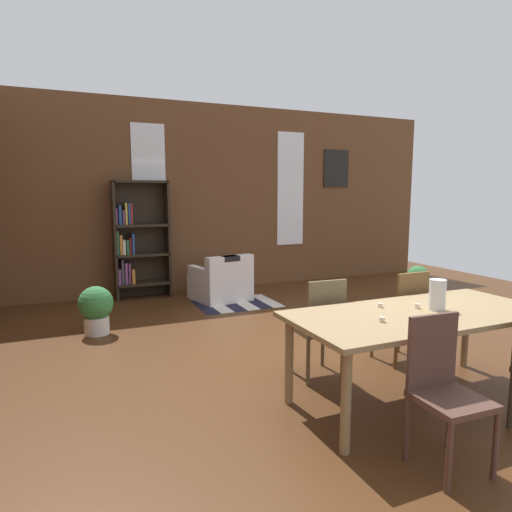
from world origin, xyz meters
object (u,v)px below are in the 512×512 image
(dining_table, at_px, (420,321))
(dining_chair_near_left, at_px, (443,386))
(armchair_white, at_px, (221,283))
(potted_plant_by_shelf, at_px, (96,308))
(potted_plant_corner, at_px, (418,279))
(dining_chair_far_right, at_px, (404,313))
(bookshelf_tall, at_px, (137,240))
(vase_on_table, at_px, (437,295))
(dining_chair_far_left, at_px, (320,325))

(dining_table, xyz_separation_m, dining_chair_near_left, (-0.49, -0.72, -0.18))
(armchair_white, relative_size, potted_plant_by_shelf, 1.57)
(dining_chair_near_left, distance_m, potted_plant_by_shelf, 4.11)
(potted_plant_corner, bearing_deg, armchair_white, 162.95)
(dining_chair_far_right, relative_size, bookshelf_tall, 0.49)
(vase_on_table, height_order, armchair_white, vase_on_table)
(dining_table, bearing_deg, dining_chair_far_right, 55.89)
(vase_on_table, relative_size, dining_chair_near_left, 0.27)
(potted_plant_by_shelf, bearing_deg, dining_chair_near_left, -63.84)
(vase_on_table, distance_m, potted_plant_by_shelf, 3.89)
(dining_chair_far_left, relative_size, dining_chair_far_right, 1.00)
(dining_table, bearing_deg, potted_plant_by_shelf, 127.79)
(dining_chair_far_right, distance_m, bookshelf_tall, 4.50)
(armchair_white, height_order, potted_plant_corner, armchair_white)
(potted_plant_by_shelf, relative_size, potted_plant_corner, 1.20)
(dining_chair_far_left, bearing_deg, potted_plant_corner, 34.63)
(dining_table, height_order, dining_chair_far_right, dining_chair_far_right)
(dining_chair_near_left, xyz_separation_m, dining_chair_far_right, (0.98, 1.45, 0.00))
(dining_chair_far_right, xyz_separation_m, potted_plant_by_shelf, (-2.79, 2.24, -0.18))
(dining_chair_near_left, height_order, bookshelf_tall, bookshelf_tall)
(bookshelf_tall, relative_size, potted_plant_corner, 3.89)
(armchair_white, relative_size, potted_plant_corner, 1.89)
(dining_chair_far_left, bearing_deg, dining_chair_far_right, -0.00)
(dining_chair_near_left, relative_size, armchair_white, 1.02)
(vase_on_table, height_order, dining_chair_far_left, vase_on_table)
(dining_chair_near_left, bearing_deg, bookshelf_tall, 100.54)
(dining_chair_far_left, relative_size, armchair_white, 1.02)
(dining_chair_far_left, relative_size, potted_plant_corner, 1.92)
(bookshelf_tall, height_order, potted_plant_corner, bookshelf_tall)
(vase_on_table, bearing_deg, dining_chair_far_left, 132.56)
(potted_plant_by_shelf, bearing_deg, dining_table, -52.21)
(dining_chair_far_left, relative_size, bookshelf_tall, 0.49)
(dining_chair_far_left, distance_m, bookshelf_tall, 4.16)
(dining_table, relative_size, dining_chair_near_left, 2.29)
(vase_on_table, xyz_separation_m, potted_plant_by_shelf, (-2.47, 2.96, -0.56))
(armchair_white, bearing_deg, dining_chair_far_left, -93.32)
(vase_on_table, height_order, dining_chair_far_right, vase_on_table)
(dining_chair_far_left, xyz_separation_m, dining_chair_far_right, (0.98, -0.00, 0.00))
(armchair_white, bearing_deg, dining_table, -85.76)
(dining_chair_near_left, bearing_deg, armchair_white, 87.76)
(dining_chair_far_left, bearing_deg, armchair_white, 86.68)
(dining_chair_far_left, distance_m, armchair_white, 3.33)
(vase_on_table, relative_size, dining_chair_far_right, 0.27)
(dining_chair_near_left, bearing_deg, dining_chair_far_right, 56.01)
(dining_chair_far_left, distance_m, dining_chair_far_right, 0.98)
(bookshelf_tall, bearing_deg, vase_on_table, -70.52)
(dining_table, height_order, dining_chair_far_left, dining_chair_far_left)
(vase_on_table, relative_size, dining_chair_far_left, 0.27)
(dining_table, distance_m, dining_chair_far_right, 0.89)
(potted_plant_corner, bearing_deg, dining_chair_far_right, -135.80)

